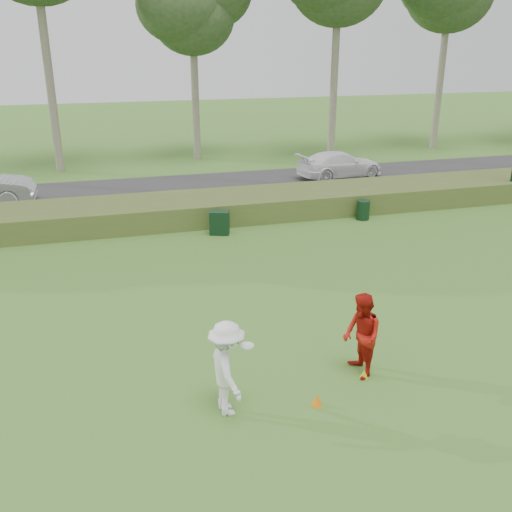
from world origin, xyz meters
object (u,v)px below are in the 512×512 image
object	(u,v)px
player_red	(362,336)
cone_yellow	(364,374)
cone_orange	(317,400)
trash_bin	(363,210)
utility_cabinet	(220,223)
player_white	(227,368)
car_right	(340,164)

from	to	relation	value
player_red	cone_yellow	world-z (taller)	player_red
player_red	cone_orange	world-z (taller)	player_red
player_red	trash_bin	size ratio (longest dim) A/B	2.43
cone_orange	utility_cabinet	xyz separation A→B (m)	(0.40, 11.09, 0.33)
cone_orange	trash_bin	bearing A→B (deg)	60.42
utility_cabinet	player_white	bearing A→B (deg)	-82.08
player_red	cone_orange	bearing A→B (deg)	-56.61
car_right	player_red	bearing A→B (deg)	149.27
trash_bin	cone_orange	bearing A→B (deg)	-119.58
player_red	car_right	world-z (taller)	player_red
utility_cabinet	trash_bin	bearing A→B (deg)	21.93
player_white	utility_cabinet	xyz separation A→B (m)	(2.18, 10.78, -0.53)
cone_yellow	player_red	bearing A→B (deg)	104.44
player_red	car_right	size ratio (longest dim) A/B	0.41
player_red	cone_orange	distance (m)	1.76
cone_orange	cone_yellow	bearing A→B (deg)	25.81
cone_orange	utility_cabinet	distance (m)	11.10
player_red	player_white	bearing A→B (deg)	-79.00
cone_orange	car_right	world-z (taller)	car_right
player_white	trash_bin	distance (m)	13.79
cone_orange	utility_cabinet	world-z (taller)	utility_cabinet
player_white	player_red	world-z (taller)	player_white
cone_yellow	utility_cabinet	bearing A→B (deg)	95.21
cone_orange	player_white	bearing A→B (deg)	170.35
utility_cabinet	car_right	world-z (taller)	car_right
cone_yellow	car_right	world-z (taller)	car_right
cone_yellow	trash_bin	size ratio (longest dim) A/B	0.25
player_red	cone_yellow	distance (m)	0.87
player_red	car_right	xyz separation A→B (m)	(7.17, 17.64, -0.22)
utility_cabinet	cone_orange	bearing A→B (deg)	-72.75
player_white	utility_cabinet	world-z (taller)	player_white
cone_orange	cone_yellow	xyz separation A→B (m)	(1.35, 0.65, -0.02)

